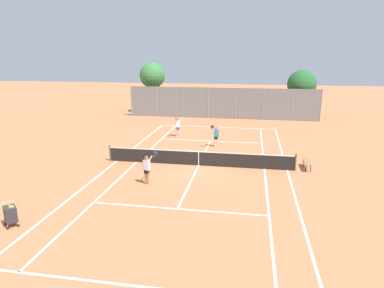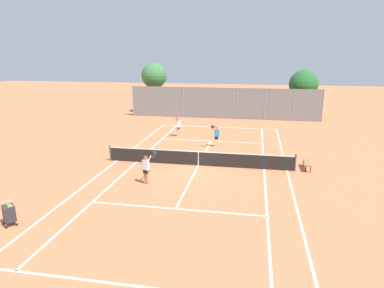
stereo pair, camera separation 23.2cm
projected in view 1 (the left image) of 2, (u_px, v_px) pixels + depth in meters
ground_plane at (199, 166)px, 21.84m from camera, size 120.00×120.00×0.00m
court_line_markings at (199, 165)px, 21.84m from camera, size 11.10×23.90×0.01m
tennis_net at (199, 158)px, 21.71m from camera, size 12.00×0.10×1.07m
ball_cart at (10, 214)px, 14.09m from camera, size 0.77×0.76×0.96m
player_near_side at (147, 168)px, 18.53m from camera, size 0.80×0.71×1.77m
player_far_left at (178, 126)px, 29.27m from camera, size 0.43×0.90×1.77m
player_far_right at (216, 135)px, 26.00m from camera, size 0.65×0.74×1.77m
loose_tennis_ball_0 at (241, 206)px, 15.94m from camera, size 0.07×0.07×0.07m
loose_tennis_ball_1 at (52, 232)px, 13.63m from camera, size 0.07×0.07×0.07m
loose_tennis_ball_2 at (275, 146)px, 26.39m from camera, size 0.07×0.07×0.07m
courtside_bench at (307, 162)px, 21.13m from camera, size 0.36×1.50×0.47m
back_fence at (222, 103)px, 37.20m from camera, size 20.73×0.08×3.38m
tree_behind_left at (152, 76)px, 40.02m from camera, size 2.96×2.96×5.90m
tree_behind_right at (302, 85)px, 36.93m from camera, size 3.10×3.10×5.25m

